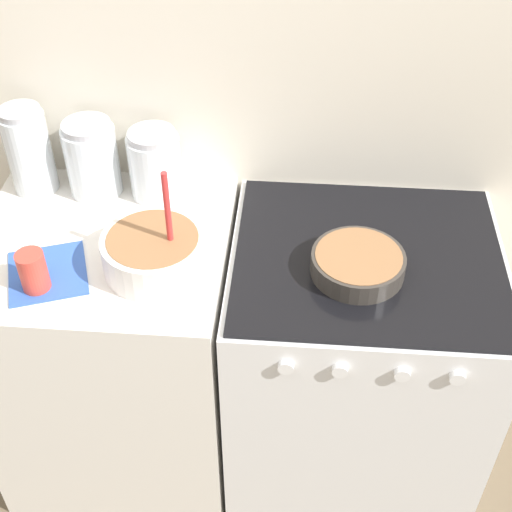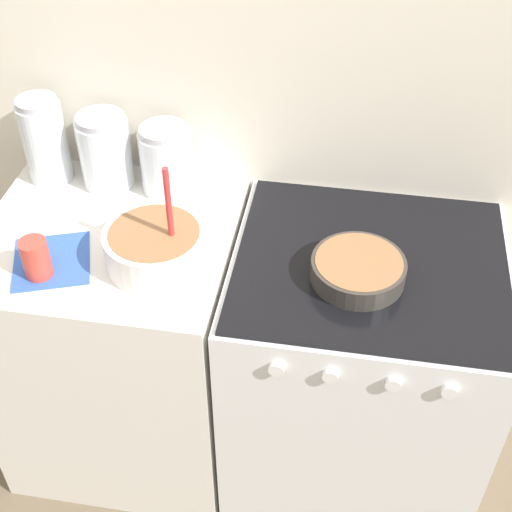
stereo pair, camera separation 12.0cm
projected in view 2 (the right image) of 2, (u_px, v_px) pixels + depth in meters
wall_back at (250, 95)px, 2.06m from camera, size 4.55×0.05×2.40m
countertop_cabinet at (125, 342)px, 2.33m from camera, size 0.71×0.67×0.93m
stove at (356, 372)px, 2.24m from camera, size 0.76×0.69×0.93m
mixing_bowl at (156, 245)px, 1.89m from camera, size 0.27×0.27×0.31m
baking_pan at (358, 269)px, 1.86m from camera, size 0.25×0.25×0.06m
storage_jar_left at (46, 145)px, 2.15m from camera, size 0.13×0.13×0.27m
storage_jar_middle at (106, 155)px, 2.14m from camera, size 0.16×0.16×0.23m
storage_jar_right at (166, 163)px, 2.12m from camera, size 0.15×0.15×0.21m
tin_can at (36, 259)px, 1.85m from camera, size 0.07×0.07×0.12m
recipe_page at (52, 261)px, 1.93m from camera, size 0.26×0.27×0.01m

